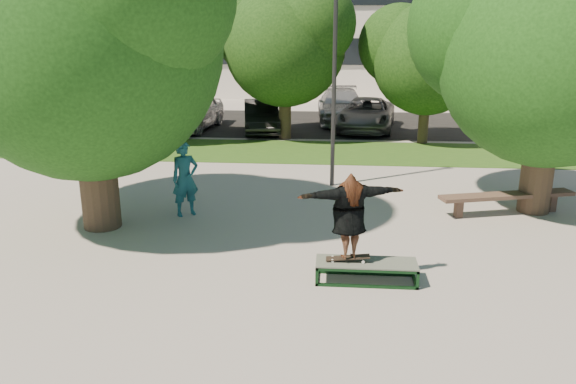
# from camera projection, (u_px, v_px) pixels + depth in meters

# --- Properties ---
(ground) EXTENTS (120.00, 120.00, 0.00)m
(ground) POSITION_uv_depth(u_px,v_px,m) (281.00, 249.00, 11.57)
(ground) COLOR gray
(ground) RESTS_ON ground
(grass_strip) EXTENTS (30.00, 4.00, 0.02)m
(grass_strip) POSITION_uv_depth(u_px,v_px,m) (333.00, 152.00, 20.58)
(grass_strip) COLOR #234C15
(grass_strip) RESTS_ON ground
(asphalt_strip) EXTENTS (40.00, 8.00, 0.01)m
(asphalt_strip) POSITION_uv_depth(u_px,v_px,m) (313.00, 123.00, 26.88)
(asphalt_strip) COLOR black
(asphalt_strip) RESTS_ON ground
(tree_left) EXTENTS (6.96, 5.95, 7.12)m
(tree_left) POSITION_uv_depth(u_px,v_px,m) (81.00, 26.00, 11.73)
(tree_left) COLOR #38281E
(tree_left) RESTS_ON ground
(tree_right) EXTENTS (6.24, 5.33, 6.51)m
(tree_right) POSITION_uv_depth(u_px,v_px,m) (549.00, 41.00, 12.89)
(tree_right) COLOR #38281E
(tree_right) RESTS_ON ground
(bg_tree_left) EXTENTS (5.28, 4.51, 5.77)m
(bg_tree_left) POSITION_uv_depth(u_px,v_px,m) (139.00, 46.00, 21.65)
(bg_tree_left) COLOR #38281E
(bg_tree_left) RESTS_ON ground
(bg_tree_mid) EXTENTS (5.76, 4.92, 6.24)m
(bg_tree_mid) POSITION_uv_depth(u_px,v_px,m) (283.00, 38.00, 22.09)
(bg_tree_mid) COLOR #38281E
(bg_tree_mid) RESTS_ON ground
(bg_tree_right) EXTENTS (5.04, 4.31, 5.43)m
(bg_tree_right) POSITION_uv_depth(u_px,v_px,m) (426.00, 53.00, 21.30)
(bg_tree_right) COLOR #38281E
(bg_tree_right) RESTS_ON ground
(lamppost) EXTENTS (0.25, 0.15, 6.11)m
(lamppost) POSITION_uv_depth(u_px,v_px,m) (334.00, 75.00, 15.39)
(lamppost) COLOR #2D2D30
(lamppost) RESTS_ON ground
(grind_box) EXTENTS (1.80, 0.60, 0.38)m
(grind_box) POSITION_uv_depth(u_px,v_px,m) (366.00, 271.00, 10.05)
(grind_box) COLOR black
(grind_box) RESTS_ON ground
(skater_rig) EXTENTS (1.97, 1.08, 1.63)m
(skater_rig) POSITION_uv_depth(u_px,v_px,m) (349.00, 216.00, 9.79)
(skater_rig) COLOR white
(skater_rig) RESTS_ON grind_box
(bystander) EXTENTS (0.80, 0.74, 1.82)m
(bystander) POSITION_uv_depth(u_px,v_px,m) (185.00, 179.00, 13.44)
(bystander) COLOR #195460
(bystander) RESTS_ON ground
(bench) EXTENTS (3.40, 1.37, 0.52)m
(bench) POSITION_uv_depth(u_px,v_px,m) (507.00, 197.00, 13.63)
(bench) COLOR #503B30
(bench) RESTS_ON ground
(car_silver_a) EXTENTS (2.38, 4.88, 1.60)m
(car_silver_a) POSITION_uv_depth(u_px,v_px,m) (192.00, 112.00, 25.05)
(car_silver_a) COLOR silver
(car_silver_a) RESTS_ON asphalt_strip
(car_dark) EXTENTS (2.13, 4.35, 1.37)m
(car_dark) POSITION_uv_depth(u_px,v_px,m) (261.00, 116.00, 24.47)
(car_dark) COLOR black
(car_dark) RESTS_ON asphalt_strip
(car_grey) EXTENTS (2.96, 5.31, 1.40)m
(car_grey) POSITION_uv_depth(u_px,v_px,m) (366.00, 114.00, 24.92)
(car_grey) COLOR #5C5D62
(car_grey) RESTS_ON asphalt_strip
(car_silver_b) EXTENTS (2.51, 5.52, 1.57)m
(car_silver_b) POSITION_uv_depth(u_px,v_px,m) (341.00, 106.00, 27.03)
(car_silver_b) COLOR #A6A7AB
(car_silver_b) RESTS_ON asphalt_strip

